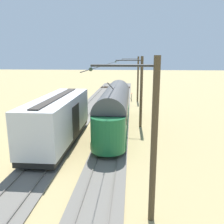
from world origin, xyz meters
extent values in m
plane|color=tan|center=(0.00, 0.00, 0.00)|extent=(220.00, 220.00, 0.00)
cube|color=#666059|center=(-2.18, 0.00, 0.05)|extent=(2.80, 80.00, 0.10)
cube|color=#59544C|center=(-1.46, 0.00, 0.14)|extent=(0.07, 80.00, 0.08)
cube|color=#59544C|center=(-2.90, 0.00, 0.14)|extent=(0.07, 80.00, 0.08)
cube|color=#382819|center=(-2.18, -32.00, 0.11)|extent=(2.50, 0.24, 0.08)
cube|color=#382819|center=(-2.18, -31.35, 0.11)|extent=(2.50, 0.24, 0.08)
cube|color=#382819|center=(-2.18, -30.70, 0.11)|extent=(2.50, 0.24, 0.08)
cube|color=#382819|center=(-2.18, -30.05, 0.11)|extent=(2.50, 0.24, 0.08)
cube|color=#382819|center=(-2.18, -29.40, 0.11)|extent=(2.50, 0.24, 0.08)
cube|color=#666059|center=(2.18, 0.00, 0.05)|extent=(2.80, 80.00, 0.10)
cube|color=#59544C|center=(2.90, 0.00, 0.14)|extent=(0.07, 80.00, 0.08)
cube|color=#59544C|center=(1.46, 0.00, 0.14)|extent=(0.07, 80.00, 0.08)
cube|color=#382819|center=(2.18, -32.00, 0.11)|extent=(2.50, 0.24, 0.08)
cube|color=#382819|center=(2.18, -31.35, 0.11)|extent=(2.50, 0.24, 0.08)
cube|color=#382819|center=(2.18, -30.70, 0.11)|extent=(2.50, 0.24, 0.08)
cube|color=#382819|center=(2.18, -30.05, 0.11)|extent=(2.50, 0.24, 0.08)
cube|color=#382819|center=(2.18, -29.40, 0.11)|extent=(2.50, 0.24, 0.08)
cube|color=#196033|center=(-2.18, 2.43, 0.71)|extent=(2.65, 14.43, 0.55)
cube|color=#196033|center=(-2.18, 2.43, 1.46)|extent=(2.55, 14.43, 0.95)
cube|color=#B7C699|center=(-2.18, 2.43, 2.46)|extent=(2.55, 14.43, 1.05)
cylinder|color=#4C4C4C|center=(-2.18, 2.43, 2.98)|extent=(2.65, 14.14, 2.65)
cylinder|color=#196033|center=(-2.18, -4.73, 1.70)|extent=(2.55, 2.55, 2.55)
cylinder|color=#196033|center=(-2.18, 9.60, 1.70)|extent=(2.55, 2.55, 2.55)
cube|color=black|center=(-2.18, -5.86, 2.72)|extent=(1.63, 0.08, 0.36)
cube|color=black|center=(-2.18, -5.90, 2.41)|extent=(1.73, 0.06, 0.80)
cube|color=black|center=(-3.47, 2.43, 2.46)|extent=(0.04, 12.12, 0.80)
cube|color=black|center=(-0.88, 2.43, 2.46)|extent=(0.04, 12.12, 0.80)
cylinder|color=silver|center=(-2.18, -5.99, 1.46)|extent=(0.24, 0.06, 0.24)
cube|color=gray|center=(-2.18, -5.93, 0.53)|extent=(1.94, 0.12, 0.20)
cylinder|color=black|center=(-2.18, 7.21, 4.86)|extent=(0.07, 5.24, 1.17)
cylinder|color=black|center=(-2.90, -2.18, 0.56)|extent=(0.10, 0.76, 0.76)
cylinder|color=black|center=(-1.46, -2.18, 0.56)|extent=(0.10, 0.76, 0.76)
cylinder|color=black|center=(-2.90, 7.05, 0.56)|extent=(0.10, 0.76, 0.76)
cylinder|color=black|center=(-1.46, 7.05, 0.56)|extent=(0.10, 0.76, 0.76)
cube|color=silver|center=(2.18, 7.35, 2.33)|extent=(2.90, 11.10, 3.20)
cube|color=#332D28|center=(2.18, 7.35, 3.99)|extent=(0.70, 9.99, 0.08)
cube|color=black|center=(2.18, 7.35, 0.53)|extent=(2.70, 11.10, 0.36)
cube|color=black|center=(0.70, 7.35, 2.07)|extent=(0.06, 2.20, 2.56)
cylinder|color=black|center=(1.46, 3.46, 0.60)|extent=(0.10, 0.84, 0.84)
cylinder|color=black|center=(2.90, 3.46, 0.60)|extent=(0.10, 0.84, 0.84)
cylinder|color=black|center=(1.46, 11.23, 0.60)|extent=(0.10, 0.84, 0.84)
cylinder|color=black|center=(2.90, 11.23, 0.60)|extent=(0.10, 0.84, 0.84)
cylinder|color=#4C3D28|center=(-4.80, -13.13, 3.61)|extent=(0.28, 0.28, 7.22)
cylinder|color=#2D2D2D|center=(-3.49, -13.13, 6.82)|extent=(2.62, 0.10, 0.10)
sphere|color=#334733|center=(-2.18, -13.13, 6.67)|extent=(0.16, 0.16, 0.16)
cylinder|color=#4C3D28|center=(-4.80, 1.75, 3.61)|extent=(0.28, 0.28, 7.22)
cylinder|color=#2D2D2D|center=(-3.49, 1.75, 6.82)|extent=(2.62, 0.10, 0.10)
sphere|color=#334733|center=(-2.18, 1.75, 6.67)|extent=(0.16, 0.16, 0.16)
cylinder|color=#4C3D28|center=(-4.80, 16.63, 3.61)|extent=(0.28, 0.28, 7.22)
cylinder|color=#2D2D2D|center=(-3.49, 16.63, 6.82)|extent=(2.62, 0.10, 0.10)
sphere|color=#334733|center=(-2.18, 16.63, 6.67)|extent=(0.16, 0.16, 0.16)
cylinder|color=black|center=(-2.18, 1.75, 6.67)|extent=(0.03, 33.76, 0.03)
cylinder|color=black|center=(-3.49, -13.13, 6.82)|extent=(2.62, 0.02, 0.02)
cylinder|color=black|center=(-3.83, -13.58, 0.55)|extent=(0.08, 0.08, 1.10)
cylinder|color=red|center=(-3.83, -13.58, 1.22)|extent=(0.30, 0.30, 0.03)
cylinder|color=#262626|center=(-3.65, -13.58, 0.35)|extent=(0.33, 0.04, 0.54)
camera|label=1|loc=(-3.83, 26.36, 7.16)|focal=38.95mm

